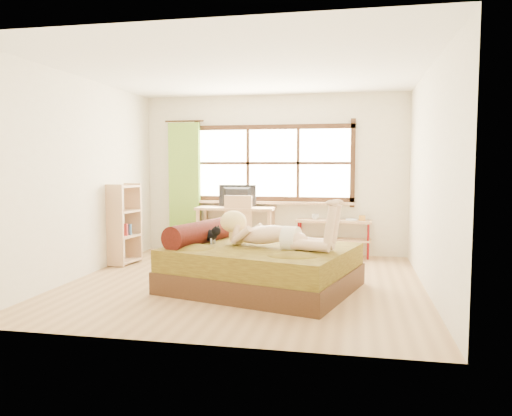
% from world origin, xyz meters
% --- Properties ---
extents(floor, '(4.50, 4.50, 0.00)m').
position_xyz_m(floor, '(0.00, 0.00, 0.00)').
color(floor, '#9E754C').
rests_on(floor, ground).
extents(ceiling, '(4.50, 4.50, 0.00)m').
position_xyz_m(ceiling, '(0.00, 0.00, 2.70)').
color(ceiling, white).
rests_on(ceiling, wall_back).
extents(wall_back, '(4.50, 0.00, 4.50)m').
position_xyz_m(wall_back, '(0.00, 2.25, 1.35)').
color(wall_back, silver).
rests_on(wall_back, floor).
extents(wall_front, '(4.50, 0.00, 4.50)m').
position_xyz_m(wall_front, '(0.00, -2.25, 1.35)').
color(wall_front, silver).
rests_on(wall_front, floor).
extents(wall_left, '(0.00, 4.50, 4.50)m').
position_xyz_m(wall_left, '(-2.25, 0.00, 1.35)').
color(wall_left, silver).
rests_on(wall_left, floor).
extents(wall_right, '(0.00, 4.50, 4.50)m').
position_xyz_m(wall_right, '(2.25, 0.00, 1.35)').
color(wall_right, silver).
rests_on(wall_right, floor).
extents(window, '(2.80, 0.16, 1.46)m').
position_xyz_m(window, '(0.00, 2.22, 1.51)').
color(window, '#FFEDBF').
rests_on(window, wall_back).
extents(curtain, '(0.55, 0.10, 2.20)m').
position_xyz_m(curtain, '(-1.55, 2.13, 1.15)').
color(curtain, '#4A7C22').
rests_on(curtain, wall_back).
extents(bed, '(2.50, 2.20, 0.80)m').
position_xyz_m(bed, '(0.22, -0.26, 0.29)').
color(bed, black).
rests_on(bed, floor).
extents(woman, '(1.54, 0.81, 0.64)m').
position_xyz_m(woman, '(0.42, -0.32, 0.85)').
color(woman, '#DBAF8D').
rests_on(woman, bed).
extents(kitten, '(0.34, 0.21, 0.25)m').
position_xyz_m(kitten, '(-0.45, -0.17, 0.66)').
color(kitten, black).
rests_on(kitten, bed).
extents(desk, '(1.33, 0.65, 0.81)m').
position_xyz_m(desk, '(-0.58, 1.95, 0.71)').
color(desk, tan).
rests_on(desk, floor).
extents(monitor, '(0.64, 0.11, 0.37)m').
position_xyz_m(monitor, '(-0.58, 2.00, 1.00)').
color(monitor, black).
rests_on(monitor, desk).
extents(chair, '(0.47, 0.47, 1.02)m').
position_xyz_m(chair, '(-0.48, 1.59, 0.57)').
color(chair, tan).
rests_on(chair, floor).
extents(pipe_shelf, '(1.24, 0.35, 0.70)m').
position_xyz_m(pipe_shelf, '(1.06, 2.07, 0.45)').
color(pipe_shelf, tan).
rests_on(pipe_shelf, floor).
extents(cup, '(0.12, 0.12, 0.09)m').
position_xyz_m(cup, '(0.75, 2.07, 0.66)').
color(cup, gray).
rests_on(cup, pipe_shelf).
extents(book, '(0.19, 0.26, 0.02)m').
position_xyz_m(book, '(1.25, 2.07, 0.62)').
color(book, gray).
rests_on(book, pipe_shelf).
extents(bookshelf, '(0.37, 0.57, 1.22)m').
position_xyz_m(bookshelf, '(-2.08, 0.84, 0.62)').
color(bookshelf, tan).
rests_on(bookshelf, floor).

